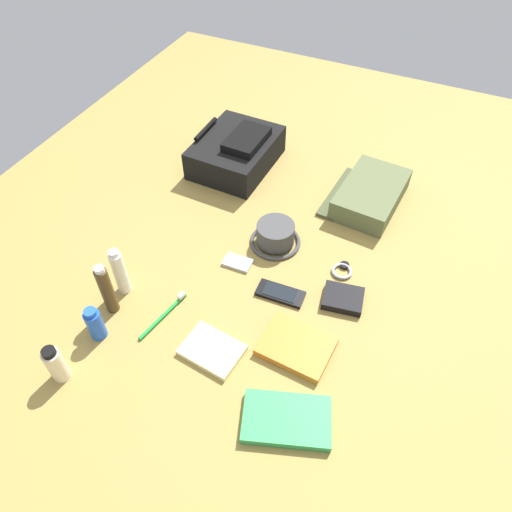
% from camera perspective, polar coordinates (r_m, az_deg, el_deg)
% --- Properties ---
extents(ground_plane, '(2.64, 2.02, 0.02)m').
position_cam_1_polar(ground_plane, '(1.44, -0.00, -1.38)').
color(ground_plane, olive).
rests_on(ground_plane, ground).
extents(backpack, '(0.32, 0.26, 0.14)m').
position_cam_1_polar(backpack, '(1.76, -2.32, 12.28)').
color(backpack, black).
rests_on(backpack, ground_plane).
extents(toiletry_pouch, '(0.30, 0.24, 0.07)m').
position_cam_1_polar(toiletry_pouch, '(1.65, 13.28, 7.14)').
color(toiletry_pouch, '#56603D').
rests_on(toiletry_pouch, ground_plane).
extents(bucket_hat, '(0.16, 0.16, 0.07)m').
position_cam_1_polar(bucket_hat, '(1.47, 2.32, 2.44)').
color(bucket_hat, '#424242').
rests_on(bucket_hat, ground_plane).
extents(lotion_bottle, '(0.04, 0.04, 0.12)m').
position_cam_1_polar(lotion_bottle, '(1.27, -22.65, -11.75)').
color(lotion_bottle, beige).
rests_on(lotion_bottle, ground_plane).
extents(deodorant_spray, '(0.04, 0.04, 0.11)m').
position_cam_1_polar(deodorant_spray, '(1.31, -18.56, -7.63)').
color(deodorant_spray, blue).
rests_on(deodorant_spray, ground_plane).
extents(cologne_bottle, '(0.03, 0.03, 0.17)m').
position_cam_1_polar(cologne_bottle, '(1.33, -17.30, -3.84)').
color(cologne_bottle, '#473319').
rests_on(cologne_bottle, ground_plane).
extents(toothpaste_tube, '(0.04, 0.04, 0.16)m').
position_cam_1_polar(toothpaste_tube, '(1.37, -15.87, -1.82)').
color(toothpaste_tube, white).
rests_on(toothpaste_tube, ground_plane).
extents(paperback_novel, '(0.18, 0.23, 0.02)m').
position_cam_1_polar(paperback_novel, '(1.17, 3.66, -18.81)').
color(paperback_novel, '#2D934C').
rests_on(paperback_novel, ground_plane).
extents(travel_guidebook, '(0.15, 0.19, 0.02)m').
position_cam_1_polar(travel_guidebook, '(1.26, 4.81, -10.65)').
color(travel_guidebook, orange).
rests_on(travel_guidebook, ground_plane).
extents(cell_phone, '(0.07, 0.14, 0.01)m').
position_cam_1_polar(cell_phone, '(1.36, 2.91, -4.46)').
color(cell_phone, black).
rests_on(cell_phone, ground_plane).
extents(media_player, '(0.06, 0.09, 0.01)m').
position_cam_1_polar(media_player, '(1.43, -2.20, -0.78)').
color(media_player, '#B7B7BC').
rests_on(media_player, ground_plane).
extents(wristwatch, '(0.07, 0.06, 0.01)m').
position_cam_1_polar(wristwatch, '(1.43, 10.19, -1.70)').
color(wristwatch, '#99999E').
rests_on(wristwatch, ground_plane).
extents(toothbrush, '(0.18, 0.04, 0.02)m').
position_cam_1_polar(toothbrush, '(1.34, -10.67, -6.67)').
color(toothbrush, '#198C33').
rests_on(toothbrush, ground_plane).
extents(wallet, '(0.11, 0.12, 0.02)m').
position_cam_1_polar(wallet, '(1.36, 10.27, -4.98)').
color(wallet, black).
rests_on(wallet, ground_plane).
extents(notepad, '(0.13, 0.16, 0.02)m').
position_cam_1_polar(notepad, '(1.26, -5.23, -11.05)').
color(notepad, beige).
rests_on(notepad, ground_plane).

